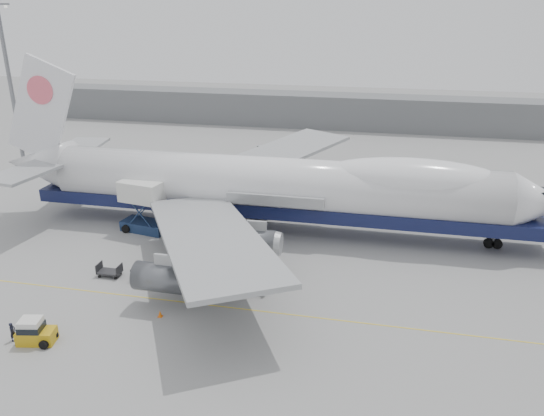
% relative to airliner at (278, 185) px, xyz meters
% --- Properties ---
extents(ground, '(260.00, 260.00, 0.00)m').
position_rel_airliner_xyz_m(ground, '(-0.64, -12.00, -5.62)').
color(ground, gray).
rests_on(ground, ground).
extents(apron_line, '(60.00, 0.15, 0.01)m').
position_rel_airliner_xyz_m(apron_line, '(-0.64, -18.00, -5.62)').
color(apron_line, gold).
rests_on(apron_line, ground).
extents(hangar, '(110.00, 8.00, 7.00)m').
position_rel_airliner_xyz_m(hangar, '(-10.64, 58.00, -2.12)').
color(hangar, slate).
rests_on(hangar, ground).
extents(floodlight_mast, '(2.40, 2.40, 25.43)m').
position_rel_airliner_xyz_m(floodlight_mast, '(-42.64, 12.00, 8.64)').
color(floodlight_mast, slate).
rests_on(floodlight_mast, ground).
extents(airliner, '(67.00, 55.30, 19.98)m').
position_rel_airliner_xyz_m(airliner, '(0.00, 0.00, 0.00)').
color(airliner, white).
rests_on(airliner, ground).
extents(catering_truck, '(5.84, 4.47, 6.20)m').
position_rel_airliner_xyz_m(catering_truck, '(-15.50, -3.54, -2.17)').
color(catering_truck, navy).
rests_on(catering_truck, ground).
extents(baggage_tug, '(3.14, 2.08, 2.12)m').
position_rel_airliner_xyz_m(baggage_tug, '(-14.56, -26.23, -4.68)').
color(baggage_tug, '#C09612').
rests_on(baggage_tug, ground).
extents(ground_worker, '(0.40, 0.60, 1.63)m').
position_rel_airliner_xyz_m(ground_worker, '(-16.44, -26.40, -4.81)').
color(ground_worker, black).
rests_on(ground_worker, ground).
extents(traffic_cone, '(0.41, 0.41, 0.61)m').
position_rel_airliner_xyz_m(traffic_cone, '(-6.27, -20.67, -5.34)').
color(traffic_cone, '#DC5C0B').
rests_on(traffic_cone, ground).
extents(dolly_0, '(2.30, 1.35, 1.30)m').
position_rel_airliner_xyz_m(dolly_0, '(-14.13, -14.83, -5.09)').
color(dolly_0, '#2D2D30').
rests_on(dolly_0, ground).
extents(dolly_1, '(2.30, 1.35, 1.30)m').
position_rel_airliner_xyz_m(dolly_1, '(-10.40, -14.83, -5.09)').
color(dolly_1, '#2D2D30').
rests_on(dolly_1, ground).
extents(dolly_2, '(2.30, 1.35, 1.30)m').
position_rel_airliner_xyz_m(dolly_2, '(-6.67, -14.83, -5.09)').
color(dolly_2, '#2D2D30').
rests_on(dolly_2, ground).
extents(dolly_3, '(2.30, 1.35, 1.30)m').
position_rel_airliner_xyz_m(dolly_3, '(-2.94, -14.83, -5.09)').
color(dolly_3, '#2D2D30').
rests_on(dolly_3, ground).
extents(dolly_4, '(2.30, 1.35, 1.30)m').
position_rel_airliner_xyz_m(dolly_4, '(0.80, -14.83, -5.09)').
color(dolly_4, '#2D2D30').
rests_on(dolly_4, ground).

